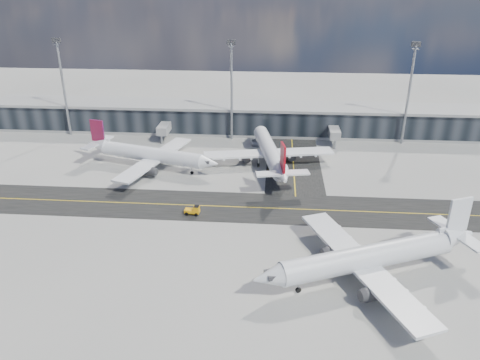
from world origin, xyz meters
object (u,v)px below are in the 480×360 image
at_px(airliner_near, 371,257).
at_px(service_van, 255,142).
at_px(airliner_af, 150,154).
at_px(airliner_redtail, 270,152).
at_px(baggage_tug, 194,210).

height_order(airliner_near, service_van, airliner_near).
bearing_deg(airliner_af, service_van, 144.00).
relative_size(airliner_af, airliner_redtail, 0.93).
bearing_deg(service_van, airliner_redtail, -82.81).
distance_m(airliner_near, service_van, 67.10).
relative_size(airliner_near, service_van, 7.93).
bearing_deg(airliner_near, airliner_redtail, -2.60).
distance_m(airliner_af, baggage_tug, 28.59).
height_order(airliner_near, baggage_tug, airliner_near).
bearing_deg(service_van, airliner_af, -150.63).
relative_size(airliner_af, baggage_tug, 11.41).
xyz_separation_m(airliner_redtail, airliner_near, (17.36, -46.85, 0.06)).
xyz_separation_m(baggage_tug, service_van, (10.55, 44.07, -0.29)).
relative_size(airliner_near, baggage_tug, 11.99).
bearing_deg(airliner_af, airliner_near, 64.00).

